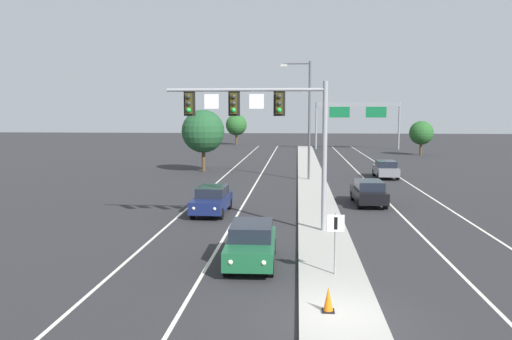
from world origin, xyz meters
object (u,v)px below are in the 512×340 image
Objects in this scene: car_receding_grey at (386,169)px; traffic_cone_median_nose at (328,300)px; car_oncoming_green at (251,243)px; overhead_signal_mast at (268,120)px; tree_far_left_a at (203,131)px; tree_far_left_c at (236,125)px; car_oncoming_navy at (212,200)px; median_sign_post at (336,235)px; street_lamp_median at (307,113)px; highway_sign_gantry at (358,110)px; tree_far_right_a at (421,133)px; car_receding_black at (369,192)px.

car_receding_grey is 6.06× the size of traffic_cone_median_nose.
car_receding_grey is at bearing 70.26° from car_oncoming_green.
overhead_signal_mast is 1.73× the size of car_oncoming_green.
tree_far_left_a reaches higher than car_oncoming_green.
tree_far_left_c is (-9.61, 67.32, -1.92)m from overhead_signal_mast.
car_oncoming_navy is 21.57m from car_receding_grey.
street_lamp_median reaches higher than median_sign_post.
street_lamp_median is at bearing 83.41° from overhead_signal_mast.
tree_far_left_a is at bearing 168.43° from car_receding_grey.
car_oncoming_navy is at bearing 119.41° from median_sign_post.
highway_sign_gantry is (1.56, 35.94, 5.34)m from car_receding_grey.
tree_far_left_a is at bearing 148.88° from street_lamp_median.
street_lamp_median is 2.22× the size of car_oncoming_navy.
car_oncoming_green is at bearing -82.71° from tree_far_left_c.
traffic_cone_median_nose is 0.12× the size of tree_far_left_a.
car_receding_black is at bearing -107.62° from tree_far_right_a.
traffic_cone_median_nose is (0.15, -29.42, -5.29)m from street_lamp_median.
median_sign_post is 26.29m from street_lamp_median.
highway_sign_gantry is (8.70, 38.49, 0.37)m from street_lamp_median.
car_receding_grey is 32.73m from traffic_cone_median_nose.
tree_far_left_a reaches higher than car_receding_grey.
overhead_signal_mast is at bearing -51.22° from car_oncoming_navy.
car_oncoming_navy is 0.34× the size of highway_sign_gantry.
tree_far_left_a is (-7.84, 25.19, -1.51)m from overhead_signal_mast.
car_oncoming_navy reaches higher than traffic_cone_median_nose.
overhead_signal_mast is 11.69m from traffic_cone_median_nose.
overhead_signal_mast reaches higher than car_oncoming_green.
car_receding_black is (5.99, 8.01, -4.69)m from overhead_signal_mast.
median_sign_post reaches higher than car_receding_grey.
tree_far_left_c is (-20.52, 9.71, -2.57)m from highway_sign_gantry.
median_sign_post is 3.56m from car_oncoming_green.
median_sign_post is 56.01m from tree_far_right_a.
overhead_signal_mast is at bearing -100.73° from highway_sign_gantry.
median_sign_post is 65.10m from highway_sign_gantry.
car_oncoming_green is 31.57m from tree_far_left_a.
car_oncoming_navy is 1.01× the size of car_receding_grey.
car_oncoming_green is 5.67m from traffic_cone_median_nose.
street_lamp_median reaches higher than tree_far_right_a.
car_receding_black is 0.34× the size of highway_sign_gantry.
car_oncoming_green is 0.73× the size of tree_far_left_a.
median_sign_post is 0.22× the size of street_lamp_median.
street_lamp_median is at bearing -31.12° from tree_far_left_a.
tree_far_left_c reaches higher than car_receding_grey.
highway_sign_gantry is at bearing 77.26° from street_lamp_median.
car_receding_black reaches higher than traffic_cone_median_nose.
car_oncoming_navy is at bearing -84.46° from tree_far_left_c.
highway_sign_gantry reaches higher than car_oncoming_navy.
overhead_signal_mast is at bearing 86.50° from car_oncoming_green.
traffic_cone_median_nose is (5.85, -14.65, -0.31)m from car_oncoming_navy.
tree_far_right_a is at bearing 70.32° from car_oncoming_green.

